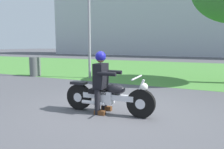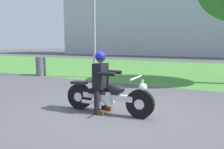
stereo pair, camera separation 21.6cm
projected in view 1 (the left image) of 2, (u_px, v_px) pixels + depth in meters
ground at (115, 111)px, 5.12m from camera, size 120.00×120.00×0.00m
grass_verge at (179, 70)px, 13.50m from camera, size 60.00×12.00×0.01m
stadium_facade at (208, 4)px, 29.36m from camera, size 44.81×8.00×13.62m
motorcycle_lead at (108, 97)px, 4.90m from camera, size 2.11×0.66×0.86m
rider_lead at (101, 77)px, 4.91m from camera, size 0.56×0.48×1.38m
trash_can at (35, 67)px, 10.77m from camera, size 0.52×0.52×0.92m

